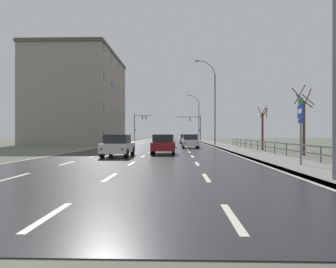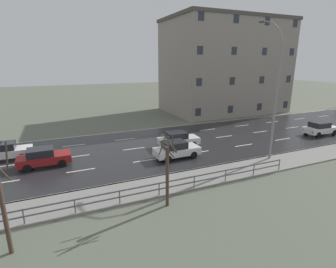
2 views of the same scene
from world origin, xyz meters
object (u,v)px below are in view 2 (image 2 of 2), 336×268
street_lamp_midground (275,95)px  car_far_right (178,139)px  brick_building (224,66)px  car_distant (320,128)px  car_mid_centre (5,151)px  car_far_left (176,149)px  car_near_right (43,157)px

street_lamp_midground → car_far_right: street_lamp_midground is taller
brick_building → car_distant: bearing=4.0°
car_mid_centre → car_far_left: bearing=69.0°
car_distant → car_near_right: (-2.49, -29.79, 0.00)m
car_mid_centre → brick_building: (-12.69, 31.65, 6.82)m
brick_building → car_near_right: bearing=-61.2°
car_mid_centre → car_far_left: (5.59, 14.04, 0.00)m
street_lamp_midground → brick_building: 24.14m
car_mid_centre → car_far_right: 15.79m
street_lamp_midground → car_distant: size_ratio=2.82×
car_far_left → brick_building: brick_building is taller
car_mid_centre → brick_building: 34.77m
car_distant → car_mid_centre: same height
car_distant → car_near_right: same height
car_mid_centre → car_far_left: same height
street_lamp_midground → car_near_right: 19.95m
car_distant → car_mid_centre: (-5.50, -32.91, 0.00)m
car_mid_centre → brick_building: bearing=112.5°
car_far_left → brick_building: size_ratio=0.21×
street_lamp_midground → car_distant: (-3.62, 11.45, -4.93)m
car_near_right → car_mid_centre: bearing=-134.7°
car_far_right → brick_building: brick_building is taller
car_near_right → car_far_left: bearing=75.9°
street_lamp_midground → car_far_right: size_ratio=2.81×
car_mid_centre → car_far_right: same height
car_distant → brick_building: size_ratio=0.21×
car_distant → car_far_right: 17.58m
car_far_right → car_far_left: bearing=-25.2°
brick_building → car_far_left: bearing=-43.9°
car_distant → car_far_right: same height
street_lamp_midground → car_distant: 12.98m
street_lamp_midground → car_distant: bearing=107.5°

